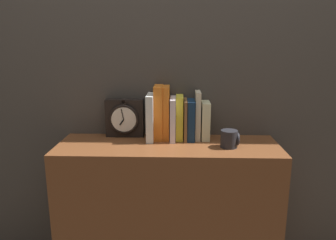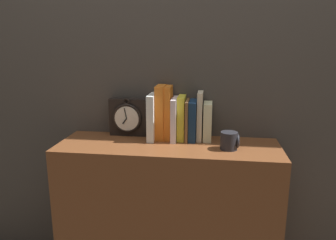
{
  "view_description": "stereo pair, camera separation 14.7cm",
  "coord_description": "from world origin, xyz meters",
  "px_view_note": "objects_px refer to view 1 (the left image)",
  "views": [
    {
      "loc": [
        0.05,
        -1.43,
        1.21
      ],
      "look_at": [
        0.0,
        0.0,
        0.86
      ],
      "focal_mm": 35.0,
      "sensor_mm": 36.0,
      "label": 1
    },
    {
      "loc": [
        0.19,
        -1.42,
        1.21
      ],
      "look_at": [
        0.0,
        0.0,
        0.86
      ],
      "focal_mm": 35.0,
      "sensor_mm": 36.0,
      "label": 2
    }
  ],
  "objects_px": {
    "book_slot1_orange": "(159,112)",
    "mug": "(230,139)",
    "book_slot8_cream": "(205,120)",
    "clock": "(125,118)",
    "book_slot0_white": "(151,117)",
    "book_slot4_yellow": "(180,118)",
    "book_slot7_cream": "(198,115)",
    "book_slot2_orange": "(166,113)",
    "book_slot3_white": "(173,119)",
    "book_slot5_brown": "(185,120)",
    "book_slot6_navy": "(191,120)"
  },
  "relations": [
    {
      "from": "book_slot1_orange",
      "to": "book_slot2_orange",
      "type": "distance_m",
      "value": 0.04
    },
    {
      "from": "book_slot6_navy",
      "to": "book_slot5_brown",
      "type": "bearing_deg",
      "value": -171.85
    },
    {
      "from": "book_slot0_white",
      "to": "book_slot8_cream",
      "type": "xyz_separation_m",
      "value": [
        0.26,
        0.02,
        -0.02
      ]
    },
    {
      "from": "book_slot6_navy",
      "to": "book_slot8_cream",
      "type": "xyz_separation_m",
      "value": [
        0.07,
        0.01,
        -0.0
      ]
    },
    {
      "from": "clock",
      "to": "book_slot0_white",
      "type": "height_order",
      "value": "book_slot0_white"
    },
    {
      "from": "book_slot1_orange",
      "to": "mug",
      "type": "xyz_separation_m",
      "value": [
        0.33,
        -0.13,
        -0.09
      ]
    },
    {
      "from": "book_slot0_white",
      "to": "book_slot5_brown",
      "type": "distance_m",
      "value": 0.17
    },
    {
      "from": "book_slot0_white",
      "to": "book_slot7_cream",
      "type": "height_order",
      "value": "book_slot7_cream"
    },
    {
      "from": "book_slot4_yellow",
      "to": "book_slot7_cream",
      "type": "distance_m",
      "value": 0.09
    },
    {
      "from": "book_slot8_cream",
      "to": "mug",
      "type": "height_order",
      "value": "book_slot8_cream"
    },
    {
      "from": "book_slot4_yellow",
      "to": "book_slot8_cream",
      "type": "bearing_deg",
      "value": 1.57
    },
    {
      "from": "book_slot3_white",
      "to": "book_slot4_yellow",
      "type": "relative_size",
      "value": 0.96
    },
    {
      "from": "book_slot1_orange",
      "to": "book_slot5_brown",
      "type": "distance_m",
      "value": 0.13
    },
    {
      "from": "book_slot4_yellow",
      "to": "clock",
      "type": "bearing_deg",
      "value": 173.74
    },
    {
      "from": "book_slot5_brown",
      "to": "mug",
      "type": "bearing_deg",
      "value": -30.99
    },
    {
      "from": "book_slot0_white",
      "to": "book_slot4_yellow",
      "type": "height_order",
      "value": "book_slot0_white"
    },
    {
      "from": "book_slot1_orange",
      "to": "book_slot4_yellow",
      "type": "xyz_separation_m",
      "value": [
        0.1,
        -0.0,
        -0.02
      ]
    },
    {
      "from": "book_slot7_cream",
      "to": "book_slot2_orange",
      "type": "bearing_deg",
      "value": -179.41
    },
    {
      "from": "book_slot7_cream",
      "to": "book_slot0_white",
      "type": "bearing_deg",
      "value": -175.16
    },
    {
      "from": "clock",
      "to": "book_slot1_orange",
      "type": "height_order",
      "value": "book_slot1_orange"
    },
    {
      "from": "book_slot5_brown",
      "to": "book_slot7_cream",
      "type": "distance_m",
      "value": 0.06
    },
    {
      "from": "book_slot3_white",
      "to": "book_slot8_cream",
      "type": "xyz_separation_m",
      "value": [
        0.16,
        0.02,
        -0.01
      ]
    },
    {
      "from": "book_slot4_yellow",
      "to": "book_slot5_brown",
      "type": "height_order",
      "value": "book_slot4_yellow"
    },
    {
      "from": "book_slot2_orange",
      "to": "book_slot8_cream",
      "type": "relative_size",
      "value": 1.41
    },
    {
      "from": "book_slot6_navy",
      "to": "book_slot8_cream",
      "type": "bearing_deg",
      "value": 6.67
    },
    {
      "from": "book_slot5_brown",
      "to": "book_slot8_cream",
      "type": "xyz_separation_m",
      "value": [
        0.1,
        0.01,
        -0.01
      ]
    },
    {
      "from": "book_slot8_cream",
      "to": "book_slot7_cream",
      "type": "bearing_deg",
      "value": 178.68
    },
    {
      "from": "book_slot3_white",
      "to": "book_slot7_cream",
      "type": "height_order",
      "value": "book_slot7_cream"
    },
    {
      "from": "book_slot6_navy",
      "to": "mug",
      "type": "relative_size",
      "value": 2.35
    },
    {
      "from": "book_slot8_cream",
      "to": "book_slot5_brown",
      "type": "bearing_deg",
      "value": -172.93
    },
    {
      "from": "book_slot2_orange",
      "to": "book_slot8_cream",
      "type": "distance_m",
      "value": 0.19
    },
    {
      "from": "clock",
      "to": "book_slot7_cream",
      "type": "relative_size",
      "value": 0.84
    },
    {
      "from": "book_slot1_orange",
      "to": "book_slot8_cream",
      "type": "bearing_deg",
      "value": 0.77
    },
    {
      "from": "clock",
      "to": "book_slot2_orange",
      "type": "xyz_separation_m",
      "value": [
        0.21,
        -0.03,
        0.03
      ]
    },
    {
      "from": "mug",
      "to": "book_slot0_white",
      "type": "bearing_deg",
      "value": 162.89
    },
    {
      "from": "book_slot2_orange",
      "to": "book_slot6_navy",
      "type": "bearing_deg",
      "value": -3.62
    },
    {
      "from": "book_slot0_white",
      "to": "book_slot5_brown",
      "type": "xyz_separation_m",
      "value": [
        0.17,
        0.01,
        -0.01
      ]
    },
    {
      "from": "book_slot1_orange",
      "to": "mug",
      "type": "relative_size",
      "value": 3.19
    },
    {
      "from": "book_slot2_orange",
      "to": "book_slot3_white",
      "type": "xyz_separation_m",
      "value": [
        0.03,
        -0.02,
        -0.03
      ]
    },
    {
      "from": "book_slot1_orange",
      "to": "book_slot3_white",
      "type": "height_order",
      "value": "book_slot1_orange"
    },
    {
      "from": "book_slot8_cream",
      "to": "clock",
      "type": "bearing_deg",
      "value": 176.19
    },
    {
      "from": "book_slot2_orange",
      "to": "book_slot3_white",
      "type": "bearing_deg",
      "value": -25.32
    },
    {
      "from": "book_slot3_white",
      "to": "book_slot5_brown",
      "type": "bearing_deg",
      "value": 4.29
    },
    {
      "from": "book_slot4_yellow",
      "to": "book_slot6_navy",
      "type": "xyz_separation_m",
      "value": [
        0.05,
        -0.0,
        -0.01
      ]
    },
    {
      "from": "book_slot7_cream",
      "to": "clock",
      "type": "bearing_deg",
      "value": 175.93
    },
    {
      "from": "book_slot3_white",
      "to": "book_slot7_cream",
      "type": "xyz_separation_m",
      "value": [
        0.12,
        0.02,
        0.01
      ]
    },
    {
      "from": "book_slot1_orange",
      "to": "clock",
      "type": "bearing_deg",
      "value": 170.2
    },
    {
      "from": "book_slot3_white",
      "to": "mug",
      "type": "relative_size",
      "value": 2.51
    },
    {
      "from": "clock",
      "to": "book_slot6_navy",
      "type": "height_order",
      "value": "clock"
    },
    {
      "from": "book_slot2_orange",
      "to": "book_slot5_brown",
      "type": "bearing_deg",
      "value": -6.91
    }
  ]
}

